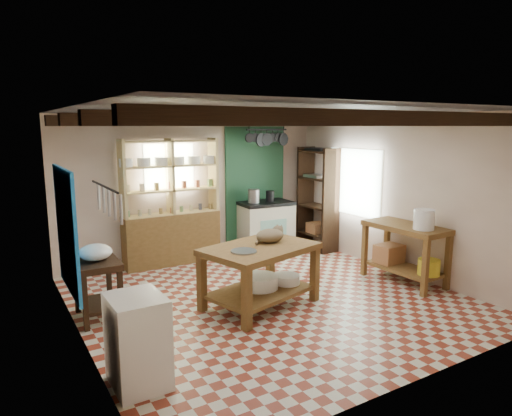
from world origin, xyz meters
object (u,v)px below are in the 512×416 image
stove (265,227)px  cat (270,236)px  prep_table (98,289)px  work_table (260,276)px  right_counter (404,254)px  white_cabinet (138,341)px

stove → cat: cat is taller
cat → prep_table: bearing=140.1°
work_table → right_counter: 2.44m
work_table → stove: 2.74m
prep_table → cat: size_ratio=1.87×
prep_table → white_cabinet: white_cabinet is taller
work_table → prep_table: size_ratio=1.93×
stove → right_counter: size_ratio=0.78×
stove → prep_table: stove is taller
work_table → white_cabinet: white_cabinet is taller
right_counter → cat: cat is taller
stove → prep_table: 3.83m
work_table → cat: bearing=11.3°
white_cabinet → cat: bearing=27.2°
stove → right_counter: (0.89, -2.63, -0.03)m
prep_table → white_cabinet: 1.77m
stove → right_counter: stove is taller
work_table → right_counter: size_ratio=1.15×
right_counter → cat: bearing=166.2°
white_cabinet → right_counter: size_ratio=0.68×
work_table → stove: bearing=41.5°
white_cabinet → cat: (2.21, 1.17, 0.49)m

